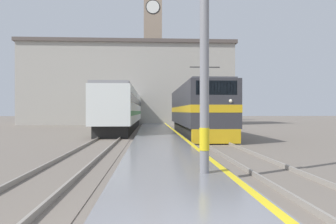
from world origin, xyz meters
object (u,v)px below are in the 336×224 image
object	(u,v)px
locomotive_train	(197,110)
catenary_mast	(208,14)
passenger_train	(128,109)
clock_tower	(153,48)

from	to	relation	value
locomotive_train	catenary_mast	world-z (taller)	catenary_mast
locomotive_train	passenger_train	distance (m)	16.15
locomotive_train	clock_tower	xyz separation A→B (m)	(-3.17, 35.10, 11.74)
catenary_mast	clock_tower	bearing A→B (deg)	91.11
locomotive_train	passenger_train	size ratio (longest dim) A/B	0.41
catenary_mast	clock_tower	size ratio (longest dim) A/B	0.32
passenger_train	clock_tower	bearing A→B (deg)	80.87
clock_tower	catenary_mast	bearing A→B (deg)	-88.89
passenger_train	clock_tower	size ratio (longest dim) A/B	1.46
locomotive_train	clock_tower	size ratio (longest dim) A/B	0.60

